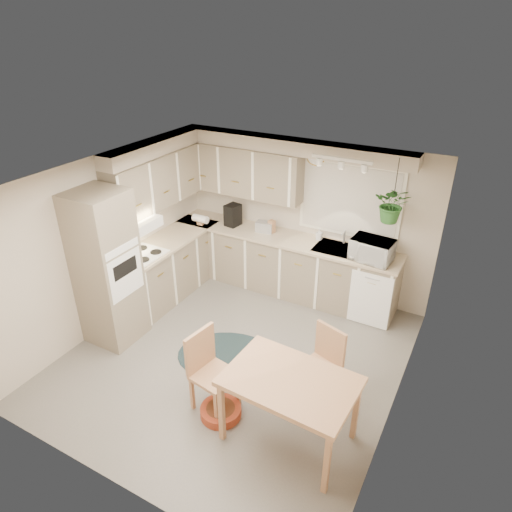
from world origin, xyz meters
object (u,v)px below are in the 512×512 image
at_px(dining_table, 289,409).
at_px(microwave, 372,248).
at_px(pet_bed, 221,411).
at_px(chair_left, 215,374).
at_px(chair_back, 318,367).
at_px(braided_rug, 226,355).

bearing_deg(dining_table, microwave, 88.80).
distance_m(dining_table, pet_bed, 0.86).
bearing_deg(chair_left, dining_table, 99.35).
relative_size(dining_table, chair_back, 1.42).
xyz_separation_m(braided_rug, microwave, (1.31, 1.74, 1.12)).
relative_size(pet_bed, microwave, 0.82).
relative_size(chair_back, microwave, 1.61).
height_order(braided_rug, pet_bed, pet_bed).
height_order(pet_bed, microwave, microwave).
xyz_separation_m(dining_table, microwave, (0.05, 2.53, 0.73)).
height_order(dining_table, braided_rug, dining_table).
xyz_separation_m(dining_table, pet_bed, (-0.78, -0.08, -0.35)).
bearing_deg(pet_bed, microwave, 72.26).
xyz_separation_m(dining_table, chair_back, (0.05, 0.68, 0.05)).
bearing_deg(chair_back, chair_left, 53.32).
bearing_deg(braided_rug, microwave, 52.95).
bearing_deg(dining_table, chair_left, 179.61).
bearing_deg(chair_back, microwave, -72.58).
height_order(chair_back, microwave, microwave).
relative_size(dining_table, microwave, 2.29).
relative_size(chair_back, braided_rug, 0.70).
distance_m(chair_back, microwave, 1.97).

